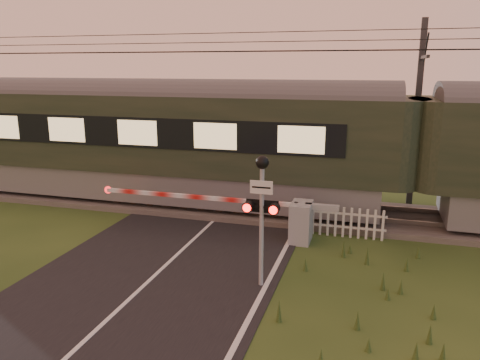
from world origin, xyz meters
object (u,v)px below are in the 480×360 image
(train, at_px, (415,151))
(crossing_signal, at_px, (262,198))
(picket_fence, at_px, (343,222))
(catenary_mast, at_px, (417,111))
(boom_gate, at_px, (289,219))

(train, xyz_separation_m, crossing_signal, (-3.61, -5.71, -0.27))
(picket_fence, xyz_separation_m, catenary_mast, (2.12, 4.12, 2.99))
(boom_gate, height_order, catenary_mast, catenary_mast)
(crossing_signal, bearing_deg, catenary_mast, 64.82)
(train, bearing_deg, picket_fence, -136.60)
(crossing_signal, relative_size, catenary_mast, 0.47)
(train, height_order, boom_gate, train)
(picket_fence, bearing_deg, train, 43.40)
(boom_gate, xyz_separation_m, catenary_mast, (3.65, 4.83, 2.79))
(boom_gate, bearing_deg, train, 36.41)
(boom_gate, bearing_deg, picket_fence, 24.98)
(train, xyz_separation_m, picket_fence, (-2.00, -1.89, -1.94))
(boom_gate, height_order, picket_fence, boom_gate)
(train, height_order, catenary_mast, catenary_mast)
(crossing_signal, bearing_deg, picket_fence, 67.10)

